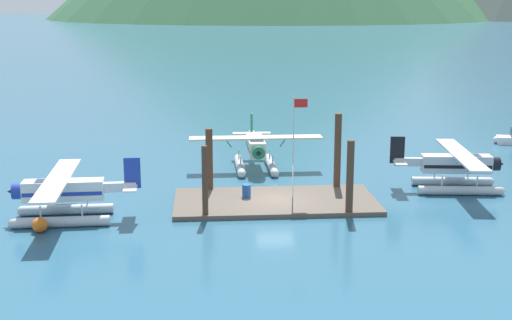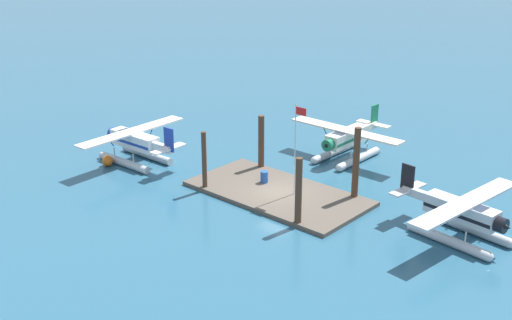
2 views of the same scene
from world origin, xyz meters
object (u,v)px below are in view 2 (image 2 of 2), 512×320
flagpole (296,140)px  seaplane_cream_bow_centre (347,141)px  fuel_drum (264,177)px  seaplane_silver_stbd_fwd (461,216)px  mooring_buoy (108,161)px  seaplane_white_port_aft (135,144)px

flagpole → seaplane_cream_bow_centre: size_ratio=0.65×
flagpole → seaplane_cream_bow_centre: 9.89m
flagpole → fuel_drum: flagpole is taller
flagpole → seaplane_silver_stbd_fwd: 12.23m
seaplane_silver_stbd_fwd → seaplane_cream_bow_centre: size_ratio=1.01×
mooring_buoy → seaplane_white_port_aft: bearing=64.3°
fuel_drum → seaplane_cream_bow_centre: bearing=81.8°
fuel_drum → seaplane_white_port_aft: seaplane_white_port_aft is taller
mooring_buoy → seaplane_cream_bow_centre: size_ratio=0.09×
mooring_buoy → seaplane_cream_bow_centre: bearing=46.5°
seaplane_cream_bow_centre → fuel_drum: bearing=-98.2°
fuel_drum → seaplane_white_port_aft: bearing=-163.9°
fuel_drum → seaplane_silver_stbd_fwd: seaplane_silver_stbd_fwd is taller
fuel_drum → seaplane_white_port_aft: 11.84m
fuel_drum → seaplane_silver_stbd_fwd: size_ratio=0.08×
mooring_buoy → seaplane_silver_stbd_fwd: size_ratio=0.08×
seaplane_white_port_aft → flagpole: bearing=11.8°
flagpole → seaplane_cream_bow_centre: bearing=101.6°
mooring_buoy → fuel_drum: bearing=23.5°
seaplane_cream_bow_centre → mooring_buoy: bearing=-133.5°
seaplane_silver_stbd_fwd → seaplane_cream_bow_centre: same height
seaplane_white_port_aft → seaplane_cream_bow_centre: same height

